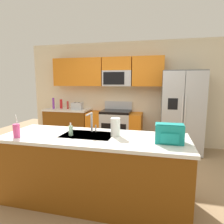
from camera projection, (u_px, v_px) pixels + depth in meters
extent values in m
plane|color=#997A56|center=(103.00, 180.00, 3.20)|extent=(9.00, 9.00, 0.00)
cube|color=beige|center=(125.00, 94.00, 5.06)|extent=(5.20, 0.10, 2.60)
cube|color=orange|center=(68.00, 72.00, 5.12)|extent=(0.70, 0.32, 0.70)
cube|color=orange|center=(92.00, 72.00, 4.97)|extent=(0.60, 0.32, 0.70)
cube|color=orange|center=(148.00, 71.00, 4.64)|extent=(0.74, 0.32, 0.70)
cube|color=#B7BABF|center=(117.00, 78.00, 4.84)|extent=(0.72, 0.32, 0.38)
cube|color=black|center=(114.00, 78.00, 4.69)|extent=(0.52, 0.01, 0.30)
cube|color=orange|center=(118.00, 64.00, 4.79)|extent=(0.72, 0.32, 0.32)
cube|color=brown|center=(68.00, 126.00, 5.20)|extent=(1.14, 0.60, 0.86)
cube|color=silver|center=(68.00, 110.00, 5.13)|extent=(1.17, 0.63, 0.04)
cube|color=#B7BABF|center=(116.00, 129.00, 4.90)|extent=(0.72, 0.60, 0.84)
cube|color=black|center=(113.00, 131.00, 4.60)|extent=(0.60, 0.01, 0.36)
cube|color=black|center=(116.00, 112.00, 4.83)|extent=(0.72, 0.60, 0.06)
cube|color=#B7BABF|center=(118.00, 105.00, 5.07)|extent=(0.72, 0.06, 0.20)
cube|color=orange|center=(96.00, 128.00, 5.02)|extent=(0.36, 0.60, 0.84)
cube|color=orange|center=(136.00, 130.00, 4.79)|extent=(0.28, 0.60, 0.84)
cube|color=#4C4F54|center=(181.00, 112.00, 4.42)|extent=(0.90, 0.70, 1.85)
cube|color=#B7BABF|center=(172.00, 114.00, 4.12)|extent=(0.44, 0.04, 1.81)
cube|color=#B7BABF|center=(195.00, 115.00, 4.02)|extent=(0.44, 0.04, 1.81)
cylinder|color=silver|center=(182.00, 110.00, 4.03)|extent=(0.02, 0.02, 0.60)
cylinder|color=silver|center=(185.00, 111.00, 4.02)|extent=(0.02, 0.02, 0.60)
cube|color=black|center=(173.00, 104.00, 4.07)|extent=(0.20, 0.00, 0.24)
cube|color=brown|center=(94.00, 170.00, 2.62)|extent=(2.41, 0.83, 0.86)
cube|color=silver|center=(94.00, 138.00, 2.55)|extent=(2.45, 0.87, 0.04)
cube|color=#B7BABF|center=(88.00, 136.00, 2.62)|extent=(0.68, 0.44, 0.03)
cube|color=#B7BABF|center=(77.00, 106.00, 5.00)|extent=(0.28, 0.16, 0.18)
cube|color=black|center=(75.00, 103.00, 4.99)|extent=(0.03, 0.11, 0.01)
cube|color=black|center=(79.00, 103.00, 4.97)|extent=(0.03, 0.11, 0.01)
cylinder|color=#B2332D|center=(68.00, 105.00, 5.11)|extent=(0.05, 0.05, 0.20)
cylinder|color=purple|center=(53.00, 103.00, 5.14)|extent=(0.06, 0.06, 0.29)
cylinder|color=red|center=(61.00, 104.00, 5.18)|extent=(0.07, 0.07, 0.24)
cylinder|color=#B7BABF|center=(92.00, 122.00, 2.76)|extent=(0.03, 0.03, 0.28)
cylinder|color=#B7BABF|center=(89.00, 114.00, 2.64)|extent=(0.02, 0.20, 0.02)
cylinder|color=#B7BABF|center=(96.00, 128.00, 2.76)|extent=(0.02, 0.02, 0.10)
cylinder|color=#EA4C93|center=(17.00, 131.00, 2.47)|extent=(0.08, 0.08, 0.18)
cylinder|color=white|center=(17.00, 120.00, 2.45)|extent=(0.01, 0.03, 0.14)
cylinder|color=#A5D8B2|center=(71.00, 131.00, 2.57)|extent=(0.06, 0.06, 0.13)
cylinder|color=white|center=(71.00, 124.00, 2.55)|extent=(0.02, 0.02, 0.04)
cylinder|color=white|center=(115.00, 127.00, 2.53)|extent=(0.12, 0.12, 0.24)
cube|color=teal|center=(169.00, 133.00, 2.26)|extent=(0.32, 0.20, 0.22)
cube|color=#157D79|center=(170.00, 125.00, 2.22)|extent=(0.30, 0.14, 0.03)
cube|color=teal|center=(170.00, 138.00, 2.16)|extent=(0.20, 0.03, 0.11)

